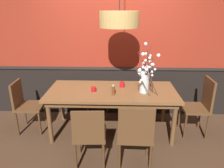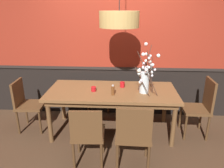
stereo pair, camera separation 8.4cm
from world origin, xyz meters
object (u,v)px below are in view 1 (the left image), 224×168
(vase_with_blossoms, at_px, (145,78))
(condiment_bottle, at_px, (113,90))
(chair_near_side_right, at_px, (135,133))
(chair_far_side_right, at_px, (129,85))
(chair_far_side_left, at_px, (98,83))
(chair_near_side_left, at_px, (89,133))
(chair_head_west_end, at_px, (26,103))
(candle_holder_nearer_center, at_px, (94,89))
(chair_head_east_end, at_px, (200,104))
(candle_holder_nearer_edge, at_px, (122,84))
(pendant_lamp, at_px, (119,19))
(dining_table, at_px, (112,95))

(vase_with_blossoms, bearing_deg, condiment_bottle, -164.86)
(chair_near_side_right, xyz_separation_m, vase_with_blossoms, (0.19, 0.81, 0.47))
(chair_far_side_right, height_order, chair_far_side_left, chair_far_side_left)
(chair_near_side_left, relative_size, chair_head_west_end, 0.98)
(candle_holder_nearer_center, bearing_deg, chair_head_west_end, 176.93)
(condiment_bottle, bearing_deg, vase_with_blossoms, 15.14)
(chair_near_side_left, height_order, chair_head_east_end, chair_head_east_end)
(chair_near_side_right, bearing_deg, condiment_bottle, 113.76)
(chair_near_side_left, xyz_separation_m, vase_with_blossoms, (0.77, 0.78, 0.49))
(chair_near_side_left, bearing_deg, chair_head_east_end, 26.21)
(candle_holder_nearer_edge, bearing_deg, vase_with_blossoms, -31.90)
(candle_holder_nearer_edge, relative_size, condiment_bottle, 0.56)
(chair_near_side_right, bearing_deg, pendant_lamp, 104.55)
(vase_with_blossoms, bearing_deg, chair_head_west_end, 177.96)
(chair_near_side_right, bearing_deg, chair_head_west_end, 153.68)
(candle_holder_nearer_center, bearing_deg, chair_head_east_end, 1.47)
(chair_near_side_right, height_order, chair_near_side_left, chair_near_side_right)
(chair_far_side_left, xyz_separation_m, candle_holder_nearer_center, (0.03, -0.96, 0.25))
(chair_far_side_right, bearing_deg, chair_near_side_right, -89.98)
(chair_near_side_right, bearing_deg, chair_near_side_left, 177.31)
(chair_near_side_left, relative_size, condiment_bottle, 5.34)
(vase_with_blossoms, height_order, candle_holder_nearer_center, vase_with_blossoms)
(candle_holder_nearer_center, bearing_deg, chair_near_side_left, -87.90)
(chair_near_side_right, xyz_separation_m, candle_holder_nearer_edge, (-0.16, 1.02, 0.28))
(chair_near_side_right, distance_m, condiment_bottle, 0.80)
(chair_near_side_left, distance_m, pendant_lamp, 1.63)
(chair_near_side_right, xyz_separation_m, chair_head_west_end, (-1.77, 0.88, -0.02))
(chair_head_east_end, height_order, pendant_lamp, pendant_lamp)
(chair_far_side_left, bearing_deg, dining_table, -70.55)
(chair_near_side_left, height_order, candle_holder_nearer_center, chair_near_side_left)
(pendant_lamp, bearing_deg, chair_head_west_end, 178.59)
(candle_holder_nearer_edge, height_order, pendant_lamp, pendant_lamp)
(chair_near_side_left, height_order, candle_holder_nearer_edge, chair_near_side_left)
(candle_holder_nearer_edge, xyz_separation_m, condiment_bottle, (-0.14, -0.35, 0.03))
(chair_head_east_end, bearing_deg, chair_near_side_left, -153.79)
(chair_far_side_right, height_order, candle_holder_nearer_edge, chair_far_side_right)
(candle_holder_nearer_center, bearing_deg, chair_near_side_right, -53.08)
(chair_far_side_right, xyz_separation_m, chair_far_side_left, (-0.64, 0.03, 0.02))
(candle_holder_nearer_center, relative_size, candle_holder_nearer_edge, 0.91)
(chair_far_side_left, xyz_separation_m, vase_with_blossoms, (0.83, -0.96, 0.44))
(chair_near_side_left, xyz_separation_m, chair_head_east_end, (1.69, 0.83, 0.05))
(chair_near_side_left, bearing_deg, pendant_lamp, 65.74)
(vase_with_blossoms, bearing_deg, chair_head_east_end, 3.22)
(chair_far_side_right, bearing_deg, chair_head_west_end, -154.00)
(chair_near_side_right, relative_size, pendant_lamp, 0.83)
(chair_head_west_end, height_order, candle_holder_nearer_edge, chair_head_west_end)
(chair_head_east_end, bearing_deg, chair_head_west_end, 179.64)
(chair_near_side_right, distance_m, chair_head_west_end, 1.98)
(chair_far_side_left, height_order, condiment_bottle, chair_far_side_left)
(chair_far_side_right, height_order, pendant_lamp, pendant_lamp)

